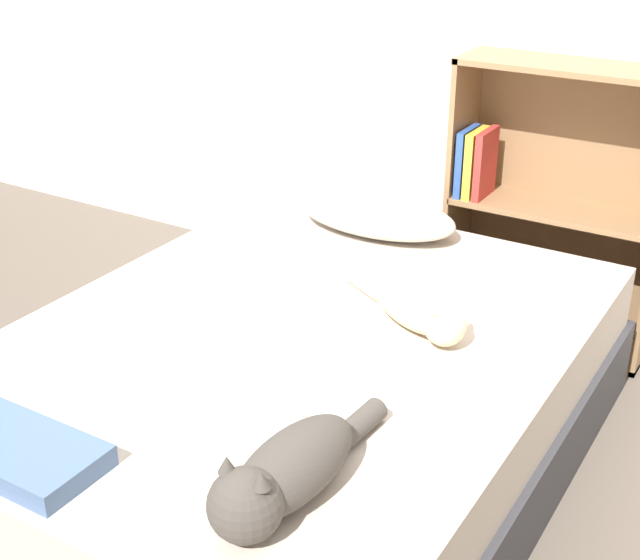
{
  "coord_description": "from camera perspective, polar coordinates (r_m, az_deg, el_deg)",
  "views": [
    {
      "loc": [
        1.16,
        -1.77,
        1.6
      ],
      "look_at": [
        0.0,
        0.14,
        0.54
      ],
      "focal_mm": 50.0,
      "sensor_mm": 36.0,
      "label": 1
    }
  ],
  "objects": [
    {
      "name": "bed",
      "position": [
        2.53,
        -1.67,
        -7.81
      ],
      "size": [
        1.43,
        1.87,
        0.44
      ],
      "color": "#333338",
      "rests_on": "ground_plane"
    },
    {
      "name": "bookshelf",
      "position": [
        3.24,
        14.72,
        4.9
      ],
      "size": [
        0.74,
        0.26,
        1.0
      ],
      "color": "#8E6B47",
      "rests_on": "ground_plane"
    },
    {
      "name": "blanket_fold",
      "position": [
        2.02,
        -18.81,
        -10.31
      ],
      "size": [
        0.38,
        0.2,
        0.05
      ],
      "color": "#4C668E",
      "rests_on": "bed"
    },
    {
      "name": "pillow",
      "position": [
        3.05,
        3.62,
        4.19
      ],
      "size": [
        0.57,
        0.3,
        0.12
      ],
      "color": "beige",
      "rests_on": "bed"
    },
    {
      "name": "ground_plane",
      "position": [
        2.65,
        -1.61,
        -11.72
      ],
      "size": [
        8.0,
        8.0,
        0.0
      ],
      "primitive_type": "plane",
      "color": "brown"
    },
    {
      "name": "cat_dark",
      "position": [
        1.79,
        -2.35,
        -12.33
      ],
      "size": [
        0.17,
        0.55,
        0.17
      ],
      "rotation": [
        0.0,
        0.0,
        4.65
      ],
      "color": "#47423D",
      "rests_on": "bed"
    },
    {
      "name": "cat_light",
      "position": [
        2.42,
        6.13,
        -1.47
      ],
      "size": [
        0.47,
        0.32,
        0.15
      ],
      "rotation": [
        0.0,
        0.0,
        5.78
      ],
      "color": "beige",
      "rests_on": "bed"
    }
  ]
}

